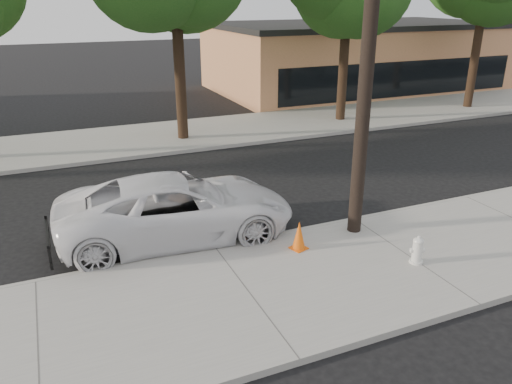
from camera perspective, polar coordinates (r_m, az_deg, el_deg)
ground at (r=14.04m, az=-7.57°, el=-2.98°), size 120.00×120.00×0.00m
near_sidewalk at (r=10.42m, az=-0.81°, el=-11.69°), size 90.00×4.40×0.15m
far_sidewalk at (r=21.88m, az=-13.86°, el=5.78°), size 90.00×5.00×0.15m
curb_near at (r=12.20m, az=-4.80°, el=-6.45°), size 90.00×0.12×0.16m
building_main at (r=34.52m, az=11.24°, el=14.86°), size 18.00×10.00×4.00m
utility_pole at (r=11.93m, az=12.72°, el=15.82°), size 1.40×0.34×9.00m
police_cruiser at (r=12.69m, az=-9.03°, el=-1.79°), size 6.08×3.18×1.63m
fire_hydrant at (r=11.83m, az=17.95°, el=-6.40°), size 0.34×0.30×0.63m
traffic_cone at (r=11.89m, az=4.94°, el=-4.99°), size 0.45×0.45×0.70m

